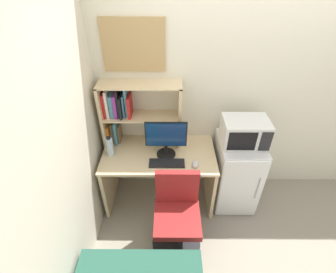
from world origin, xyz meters
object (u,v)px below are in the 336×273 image
(hutch_bookshelf, at_px, (129,111))
(water_bottle, at_px, (110,146))
(monitor, at_px, (166,137))
(microwave, at_px, (245,132))
(desk_chair, at_px, (177,218))
(computer_mouse, at_px, (195,164))
(wall_corkboard, at_px, (134,46))
(keyboard, at_px, (167,163))
(mini_fridge, at_px, (236,172))

(hutch_bookshelf, distance_m, water_bottle, 0.43)
(monitor, xyz_separation_m, microwave, (0.81, 0.04, 0.04))
(desk_chair, bearing_deg, computer_mouse, 63.00)
(wall_corkboard, bearing_deg, monitor, -48.25)
(computer_mouse, bearing_deg, hutch_bookshelf, 149.66)
(computer_mouse, bearing_deg, monitor, 150.38)
(hutch_bookshelf, height_order, keyboard, hutch_bookshelf)
(mini_fridge, relative_size, microwave, 1.90)
(microwave, relative_size, desk_chair, 0.53)
(water_bottle, height_order, mini_fridge, water_bottle)
(keyboard, relative_size, microwave, 0.80)
(hutch_bookshelf, height_order, mini_fridge, hutch_bookshelf)
(mini_fridge, xyz_separation_m, microwave, (0.00, 0.00, 0.58))
(mini_fridge, bearing_deg, computer_mouse, -157.67)
(hutch_bookshelf, height_order, microwave, hutch_bookshelf)
(monitor, distance_m, desk_chair, 0.81)
(computer_mouse, xyz_separation_m, desk_chair, (-0.19, -0.37, -0.39))
(monitor, bearing_deg, microwave, 3.04)
(monitor, xyz_separation_m, water_bottle, (-0.60, -0.00, -0.12))
(keyboard, xyz_separation_m, desk_chair, (0.10, -0.39, -0.38))
(microwave, distance_m, wall_corkboard, 1.40)
(monitor, xyz_separation_m, computer_mouse, (0.30, -0.17, -0.21))
(monitor, height_order, desk_chair, monitor)
(microwave, bearing_deg, wall_corkboard, 164.95)
(computer_mouse, height_order, microwave, microwave)
(water_bottle, distance_m, desk_chair, 1.01)
(hutch_bookshelf, relative_size, computer_mouse, 7.72)
(keyboard, distance_m, mini_fridge, 0.88)
(keyboard, height_order, water_bottle, water_bottle)
(desk_chair, bearing_deg, mini_fridge, 39.53)
(hutch_bookshelf, bearing_deg, monitor, -30.86)
(computer_mouse, bearing_deg, water_bottle, 169.32)
(water_bottle, bearing_deg, wall_corkboard, 50.04)
(keyboard, height_order, computer_mouse, computer_mouse)
(water_bottle, xyz_separation_m, wall_corkboard, (0.29, 0.35, 0.95))
(microwave, xyz_separation_m, desk_chair, (-0.70, -0.58, -0.64))
(water_bottle, height_order, wall_corkboard, wall_corkboard)
(computer_mouse, xyz_separation_m, mini_fridge, (0.51, 0.21, -0.32))
(computer_mouse, height_order, wall_corkboard, wall_corkboard)
(microwave, bearing_deg, mini_fridge, -90.30)
(wall_corkboard, bearing_deg, mini_fridge, -15.20)
(monitor, relative_size, desk_chair, 0.50)
(keyboard, distance_m, water_bottle, 0.63)
(keyboard, bearing_deg, microwave, 13.57)
(hutch_bookshelf, xyz_separation_m, computer_mouse, (0.70, -0.41, -0.39))
(mini_fridge, xyz_separation_m, wall_corkboard, (-1.12, 0.30, 1.36))
(mini_fridge, bearing_deg, desk_chair, -140.47)
(computer_mouse, xyz_separation_m, microwave, (0.51, 0.21, 0.26))
(water_bottle, height_order, desk_chair, water_bottle)
(water_bottle, relative_size, microwave, 0.50)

